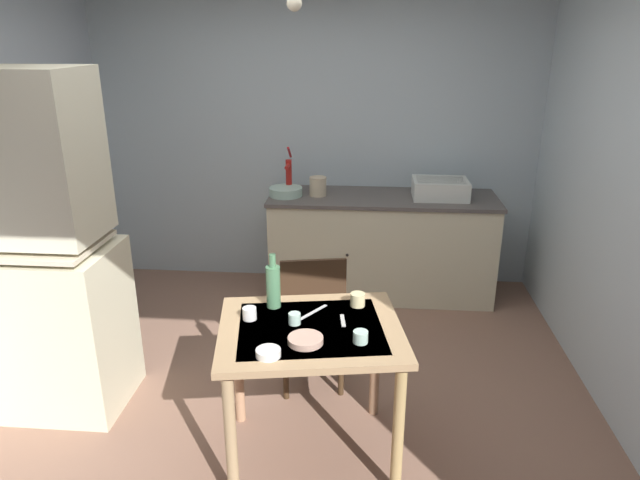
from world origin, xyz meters
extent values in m
plane|color=#8A6553|center=(0.00, 0.00, 0.00)|extent=(4.96, 4.96, 0.00)
cube|color=silver|center=(0.00, 2.03, 1.33)|extent=(3.88, 0.10, 2.66)
cube|color=beige|center=(-1.42, -0.05, 0.49)|extent=(0.91, 0.58, 0.99)
cube|color=beige|center=(-1.42, -0.05, 1.52)|extent=(0.84, 0.49, 0.91)
cube|color=beige|center=(-1.42, -0.08, 1.02)|extent=(0.82, 0.52, 0.02)
cube|color=beige|center=(0.59, 1.66, 0.42)|extent=(1.84, 0.60, 0.84)
cube|color=#57514E|center=(0.59, 1.66, 0.85)|extent=(1.87, 0.63, 0.03)
sphere|color=#2D2823|center=(0.32, 1.35, 0.46)|extent=(0.02, 0.02, 0.02)
cube|color=white|center=(1.05, 1.66, 0.94)|extent=(0.44, 0.34, 0.15)
cube|color=black|center=(1.05, 1.66, 1.01)|extent=(0.38, 0.28, 0.01)
cylinder|color=#B21E19|center=(-0.19, 1.71, 1.01)|extent=(0.05, 0.05, 0.28)
cylinder|color=#B21E19|center=(-0.19, 1.64, 1.11)|extent=(0.03, 0.12, 0.03)
cylinder|color=#AF171C|center=(-0.19, 1.77, 1.20)|extent=(0.02, 0.16, 0.12)
cylinder|color=#ADD1C1|center=(-0.20, 1.61, 0.90)|extent=(0.27, 0.27, 0.07)
cylinder|color=beige|center=(0.06, 1.64, 0.94)|extent=(0.14, 0.14, 0.16)
cube|color=tan|center=(0.20, -0.40, 0.74)|extent=(1.01, 0.89, 0.04)
cube|color=silver|center=(0.20, -0.40, 0.76)|extent=(0.79, 0.69, 0.00)
cylinder|color=tan|center=(-0.13, -0.78, 0.36)|extent=(0.06, 0.06, 0.72)
cylinder|color=tan|center=(0.64, -0.65, 0.36)|extent=(0.06, 0.06, 0.72)
cylinder|color=tan|center=(-0.24, -0.16, 0.36)|extent=(0.06, 0.06, 0.72)
cylinder|color=tan|center=(0.54, -0.03, 0.36)|extent=(0.06, 0.06, 0.72)
cube|color=#3B2817|center=(0.13, 0.27, 0.42)|extent=(0.47, 0.47, 0.03)
cube|color=#362417|center=(0.17, 0.09, 0.68)|extent=(0.38, 0.10, 0.49)
cylinder|color=#3B2817|center=(0.26, 0.47, 0.20)|extent=(0.04, 0.04, 0.40)
cylinder|color=#3B2817|center=(-0.07, 0.40, 0.20)|extent=(0.04, 0.04, 0.40)
cylinder|color=#3B2817|center=(0.33, 0.14, 0.20)|extent=(0.04, 0.04, 0.40)
cylinder|color=#3B2817|center=(0.00, 0.07, 0.20)|extent=(0.04, 0.04, 0.40)
cylinder|color=tan|center=(0.19, -0.56, 0.78)|extent=(0.17, 0.17, 0.03)
cylinder|color=white|center=(0.04, -0.69, 0.78)|extent=(0.11, 0.11, 0.03)
cylinder|color=white|center=(-0.11, -0.34, 0.79)|extent=(0.07, 0.07, 0.06)
cylinder|color=#ADD1C1|center=(0.12, -0.38, 0.79)|extent=(0.06, 0.06, 0.06)
cylinder|color=beige|center=(0.43, -0.15, 0.80)|extent=(0.08, 0.08, 0.07)
cylinder|color=#ADD1C1|center=(0.45, -0.53, 0.79)|extent=(0.07, 0.07, 0.06)
cylinder|color=#4C7F56|center=(-0.02, -0.19, 0.87)|extent=(0.08, 0.08, 0.23)
cylinder|color=#4C7F56|center=(-0.02, -0.19, 1.02)|extent=(0.03, 0.03, 0.07)
cube|color=silver|center=(0.20, -0.25, 0.76)|extent=(0.14, 0.19, 0.00)
cube|color=beige|center=(0.36, -0.33, 0.76)|extent=(0.04, 0.13, 0.00)
sphere|color=#F9EFCC|center=(0.06, 0.23, 2.27)|extent=(0.08, 0.08, 0.08)
camera|label=1|loc=(0.46, -2.89, 2.13)|focal=32.01mm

